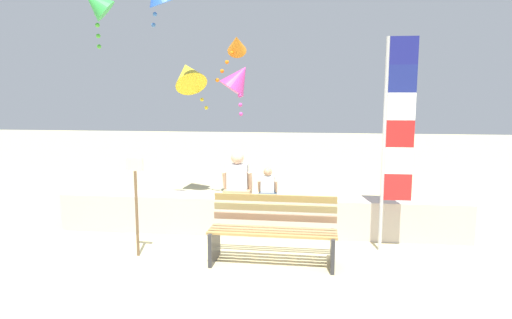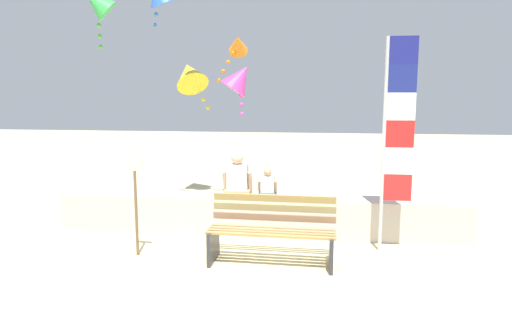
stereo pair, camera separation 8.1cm
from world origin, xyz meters
The scene contains 11 objects.
ground_plane centered at (0.00, 0.00, 0.00)m, with size 40.00×40.00×0.00m, color #CDC18C.
seawall_ledge centered at (0.00, 1.28, 0.31)m, with size 6.53×0.54×0.61m, color beige.
park_bench centered at (0.32, 0.03, 0.42)m, with size 1.72×0.65×0.88m.
person_adult centered at (-0.35, 1.24, 0.90)m, with size 0.48×0.35×0.73m.
person_child centered at (0.14, 1.24, 0.80)m, with size 0.31×0.23×0.47m.
flag_banner centered at (1.97, 0.66, 1.76)m, with size 0.43×0.05×3.03m.
kite_orange centered at (-0.70, 3.40, 3.23)m, with size 0.67×0.60×1.04m.
kite_magenta centered at (-0.67, 3.49, 2.56)m, with size 0.92×0.82×1.15m.
kite_yellow centered at (-1.81, 3.79, 2.66)m, with size 1.07×1.13×1.20m.
kite_green centered at (-2.99, 2.08, 3.83)m, with size 0.77×0.74×1.08m.
sign_post centered at (-1.58, 0.05, 0.82)m, with size 0.24×0.04×1.40m.
Camera 2 is at (0.86, -5.82, 2.27)m, focal length 31.83 mm.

